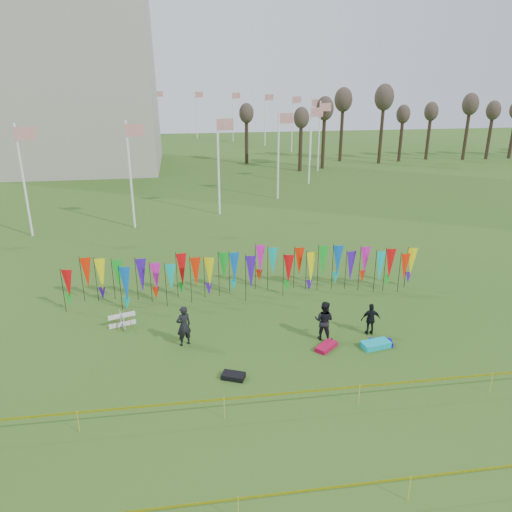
{
  "coord_description": "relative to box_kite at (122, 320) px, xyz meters",
  "views": [
    {
      "loc": [
        -2.98,
        -16.63,
        11.46
      ],
      "look_at": [
        0.41,
        6.0,
        2.83
      ],
      "focal_mm": 35.0,
      "sensor_mm": 36.0,
      "label": 1
    }
  ],
  "objects": [
    {
      "name": "kite_bag_red",
      "position": [
        8.97,
        -3.35,
        -0.26
      ],
      "size": [
        1.16,
        1.11,
        0.2
      ],
      "primitive_type": "cube",
      "rotation": [
        0.0,
        0.0,
        0.72
      ],
      "color": "#B90C39",
      "rests_on": "ground"
    },
    {
      "name": "person_right",
      "position": [
        11.31,
        -2.4,
        0.4
      ],
      "size": [
        0.92,
        0.57,
        1.52
      ],
      "primitive_type": "imported",
      "rotation": [
        0.0,
        0.0,
        3.07
      ],
      "color": "black",
      "rests_on": "ground"
    },
    {
      "name": "caution_tape_near",
      "position": [
        5.9,
        -7.33,
        0.42
      ],
      "size": [
        26.0,
        0.02,
        0.9
      ],
      "color": "#E5E504",
      "rests_on": "ground"
    },
    {
      "name": "tree_line",
      "position": [
        38.12,
        39.02,
        5.81
      ],
      "size": [
        53.92,
        1.92,
        7.84
      ],
      "color": "#332319",
      "rests_on": "ground"
    },
    {
      "name": "box_kite",
      "position": [
        0.0,
        0.0,
        0.0
      ],
      "size": [
        0.64,
        0.64,
        0.71
      ],
      "rotation": [
        0.0,
        0.0,
        0.3
      ],
      "color": "#B61A0D",
      "rests_on": "ground"
    },
    {
      "name": "banner_row",
      "position": [
        6.4,
        2.56,
        1.16
      ],
      "size": [
        18.64,
        0.64,
        2.39
      ],
      "color": "black",
      "rests_on": "ground"
    },
    {
      "name": "person_left",
      "position": [
        2.87,
        -2.08,
        0.58
      ],
      "size": [
        0.83,
        0.73,
        1.87
      ],
      "primitive_type": "imported",
      "rotation": [
        0.0,
        0.0,
        3.56
      ],
      "color": "black",
      "rests_on": "ground"
    },
    {
      "name": "kite_bag_turquoise",
      "position": [
        11.16,
        -3.53,
        -0.23
      ],
      "size": [
        1.36,
        0.86,
        0.25
      ],
      "primitive_type": "cube",
      "rotation": [
        0.0,
        0.0,
        0.2
      ],
      "color": "#0DBFCC",
      "rests_on": "ground"
    },
    {
      "name": "person_mid",
      "position": [
        9.07,
        -2.5,
        0.57
      ],
      "size": [
        1.05,
        0.95,
        1.84
      ],
      "primitive_type": "imported",
      "rotation": [
        0.0,
        0.0,
        2.58
      ],
      "color": "black",
      "rests_on": "ground"
    },
    {
      "name": "caution_tape_far",
      "position": [
        5.9,
        -11.61,
        0.42
      ],
      "size": [
        26.0,
        0.02,
        0.9
      ],
      "color": "#E5E504",
      "rests_on": "ground"
    },
    {
      "name": "flagpole_ring",
      "position": [
        -7.88,
        43.02,
        3.64
      ],
      "size": [
        57.4,
        56.16,
        8.0
      ],
      "color": "white",
      "rests_on": "ground"
    },
    {
      "name": "kite_bag_blue",
      "position": [
        11.46,
        -3.39,
        -0.25
      ],
      "size": [
        1.05,
        0.69,
        0.2
      ],
      "primitive_type": "cube",
      "rotation": [
        0.0,
        0.0,
        -0.19
      ],
      "color": "#100BB4",
      "rests_on": "ground"
    },
    {
      "name": "kite_bag_black",
      "position": [
        4.73,
        -4.96,
        -0.25
      ],
      "size": [
        1.02,
        0.82,
        0.21
      ],
      "primitive_type": "cube",
      "rotation": [
        0.0,
        0.0,
        -0.4
      ],
      "color": "black",
      "rests_on": "ground"
    },
    {
      "name": "ground",
      "position": [
        6.12,
        -4.98,
        -0.36
      ],
      "size": [
        160.0,
        160.0,
        0.0
      ],
      "primitive_type": "plane",
      "color": "#2F5518",
      "rests_on": "ground"
    }
  ]
}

